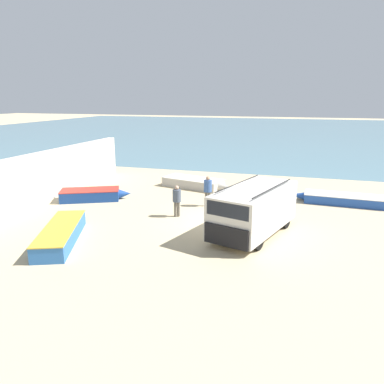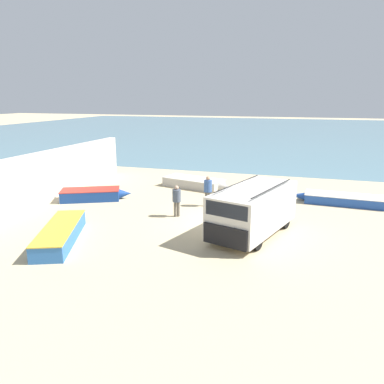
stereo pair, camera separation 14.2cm
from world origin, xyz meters
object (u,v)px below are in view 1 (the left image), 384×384
(fishing_rowboat_3, at_px, (93,195))
(fishing_rowboat_1, at_px, (62,232))
(fishing_rowboat_0, at_px, (195,183))
(fisherman_1, at_px, (177,198))
(parked_van, at_px, (254,209))
(fishing_rowboat_2, at_px, (342,199))
(fisherman_0, at_px, (208,188))

(fishing_rowboat_3, bearing_deg, fishing_rowboat_1, -95.94)
(fishing_rowboat_0, relative_size, fisherman_1, 3.12)
(parked_van, bearing_deg, fishing_rowboat_1, -51.43)
(parked_van, bearing_deg, fishing_rowboat_2, 163.47)
(fishing_rowboat_2, relative_size, fisherman_1, 3.35)
(fisherman_0, bearing_deg, fishing_rowboat_2, -80.69)
(fishing_rowboat_2, distance_m, fishing_rowboat_3, 14.72)
(fishing_rowboat_2, xyz_separation_m, fisherman_0, (-7.36, -2.74, 0.76))
(fishing_rowboat_1, bearing_deg, fisherman_1, -62.12)
(fishing_rowboat_0, xyz_separation_m, fishing_rowboat_1, (-2.81, -10.90, 0.02))
(fisherman_0, bearing_deg, fishing_rowboat_1, 134.00)
(parked_van, distance_m, fishing_rowboat_0, 9.32)
(fishing_rowboat_0, xyz_separation_m, fisherman_0, (1.94, -4.08, 0.72))
(fishing_rowboat_3, bearing_deg, fisherman_0, -19.57)
(fishing_rowboat_1, bearing_deg, fisherman_0, -57.41)
(fishing_rowboat_0, distance_m, fishing_rowboat_1, 11.26)
(fishing_rowboat_1, bearing_deg, parked_van, -90.94)
(fishing_rowboat_1, distance_m, fisherman_1, 5.86)
(fishing_rowboat_1, height_order, fisherman_0, fisherman_0)
(fishing_rowboat_3, xyz_separation_m, fisherman_0, (6.94, 0.75, 0.71))
(parked_van, bearing_deg, fishing_rowboat_0, -130.21)
(parked_van, relative_size, fisherman_0, 3.22)
(parked_van, height_order, fishing_rowboat_0, parked_van)
(fishing_rowboat_0, height_order, fishing_rowboat_3, fishing_rowboat_3)
(parked_van, bearing_deg, fishing_rowboat_3, -89.53)
(fishing_rowboat_2, distance_m, fisherman_1, 9.84)
(parked_van, distance_m, fishing_rowboat_3, 10.49)
(fishing_rowboat_1, xyz_separation_m, fishing_rowboat_3, (-2.18, 6.07, -0.01))
(fishing_rowboat_2, xyz_separation_m, fishing_rowboat_3, (-14.30, -3.49, 0.06))
(fisherman_1, bearing_deg, fishing_rowboat_3, 43.15)
(fishing_rowboat_2, relative_size, fishing_rowboat_3, 1.33)
(fishing_rowboat_0, bearing_deg, fisherman_1, -67.09)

